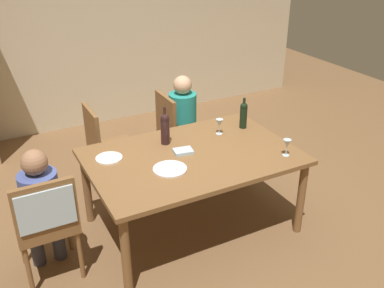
% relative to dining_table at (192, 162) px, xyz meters
% --- Properties ---
extents(ground_plane, '(10.00, 10.00, 0.00)m').
position_rel_dining_table_xyz_m(ground_plane, '(0.00, 0.00, -0.67)').
color(ground_plane, brown).
extents(rear_room_partition, '(6.40, 0.12, 2.70)m').
position_rel_dining_table_xyz_m(rear_room_partition, '(0.00, 2.78, 0.68)').
color(rear_room_partition, beige).
rests_on(rear_room_partition, ground_plane).
extents(dining_table, '(1.76, 1.17, 0.74)m').
position_rel_dining_table_xyz_m(dining_table, '(0.00, 0.00, 0.00)').
color(dining_table, brown).
rests_on(dining_table, ground_plane).
extents(chair_left_end, '(0.44, 0.46, 0.92)m').
position_rel_dining_table_xyz_m(chair_left_end, '(-1.26, -0.12, -0.07)').
color(chair_left_end, brown).
rests_on(chair_left_end, ground_plane).
extents(chair_far_right, '(0.44, 0.44, 0.92)m').
position_rel_dining_table_xyz_m(chair_far_right, '(0.31, 0.96, -0.13)').
color(chair_far_right, brown).
rests_on(chair_far_right, ground_plane).
extents(chair_far_left, '(0.44, 0.44, 0.92)m').
position_rel_dining_table_xyz_m(chair_far_left, '(-0.48, 0.96, -0.13)').
color(chair_far_left, brown).
rests_on(chair_far_left, ground_plane).
extents(person_woman_host, '(0.28, 0.33, 1.08)m').
position_rel_dining_table_xyz_m(person_woman_host, '(-1.26, 0.03, -0.04)').
color(person_woman_host, '#33333D').
rests_on(person_woman_host, ground_plane).
extents(person_man_bearded, '(0.34, 0.29, 1.11)m').
position_rel_dining_table_xyz_m(person_man_bearded, '(0.42, 0.96, -0.03)').
color(person_man_bearded, '#33333D').
rests_on(person_man_bearded, ground_plane).
extents(wine_bottle_tall_green, '(0.08, 0.08, 0.35)m').
position_rel_dining_table_xyz_m(wine_bottle_tall_green, '(-0.11, 0.30, 0.23)').
color(wine_bottle_tall_green, black).
rests_on(wine_bottle_tall_green, dining_table).
extents(wine_bottle_dark_red, '(0.07, 0.07, 0.30)m').
position_rel_dining_table_xyz_m(wine_bottle_dark_red, '(0.69, 0.26, 0.21)').
color(wine_bottle_dark_red, black).
rests_on(wine_bottle_dark_red, dining_table).
extents(wine_glass_near_left, '(0.07, 0.07, 0.15)m').
position_rel_dining_table_xyz_m(wine_glass_near_left, '(0.70, -0.38, 0.18)').
color(wine_glass_near_left, silver).
rests_on(wine_glass_near_left, dining_table).
extents(wine_glass_centre, '(0.07, 0.07, 0.15)m').
position_rel_dining_table_xyz_m(wine_glass_centre, '(0.42, 0.25, 0.18)').
color(wine_glass_centre, silver).
rests_on(wine_glass_centre, dining_table).
extents(dinner_plate_host, '(0.22, 0.22, 0.01)m').
position_rel_dining_table_xyz_m(dinner_plate_host, '(-0.65, 0.25, 0.08)').
color(dinner_plate_host, white).
rests_on(dinner_plate_host, dining_table).
extents(dinner_plate_guest_left, '(0.27, 0.27, 0.01)m').
position_rel_dining_table_xyz_m(dinner_plate_guest_left, '(-0.28, -0.15, 0.08)').
color(dinner_plate_guest_left, white).
rests_on(dinner_plate_guest_left, dining_table).
extents(folded_napkin, '(0.18, 0.15, 0.03)m').
position_rel_dining_table_xyz_m(folded_napkin, '(-0.05, 0.06, 0.09)').
color(folded_napkin, '#ADC6D6').
rests_on(folded_napkin, dining_table).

